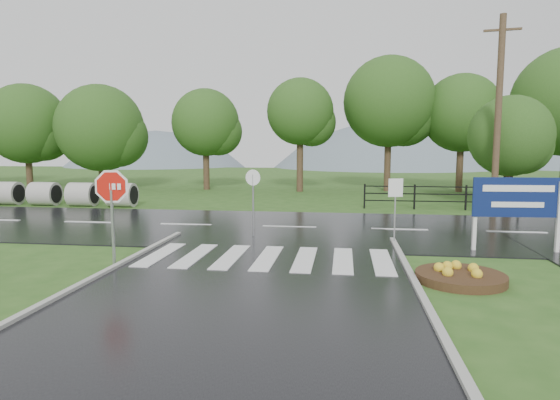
# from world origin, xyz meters

# --- Properties ---
(ground) EXTENTS (120.00, 120.00, 0.00)m
(ground) POSITION_xyz_m (0.00, 0.00, 0.00)
(ground) COLOR #2D541C
(ground) RESTS_ON ground
(main_road) EXTENTS (90.00, 8.00, 0.04)m
(main_road) POSITION_xyz_m (0.00, 10.00, 0.00)
(main_road) COLOR black
(main_road) RESTS_ON ground
(crosswalk) EXTENTS (6.50, 2.80, 0.02)m
(crosswalk) POSITION_xyz_m (0.00, 5.00, 0.06)
(crosswalk) COLOR silver
(crosswalk) RESTS_ON ground
(fence_west) EXTENTS (9.58, 0.08, 1.20)m
(fence_west) POSITION_xyz_m (7.75, 16.00, 0.72)
(fence_west) COLOR black
(fence_west) RESTS_ON ground
(hills) EXTENTS (102.00, 48.00, 48.00)m
(hills) POSITION_xyz_m (3.49, 65.00, -15.54)
(hills) COLOR slate
(hills) RESTS_ON ground
(treeline) EXTENTS (83.20, 5.20, 10.00)m
(treeline) POSITION_xyz_m (1.00, 24.00, 0.00)
(treeline) COLOR #244B17
(treeline) RESTS_ON ground
(culvert_pipes) EXTENTS (9.70, 1.20, 1.20)m
(culvert_pipes) POSITION_xyz_m (-13.28, 15.00, 0.60)
(culvert_pipes) COLOR #9E9B93
(culvert_pipes) RESTS_ON ground
(stop_sign) EXTENTS (1.14, 0.20, 2.59)m
(stop_sign) POSITION_xyz_m (-3.79, 3.92, 1.81)
(stop_sign) COLOR #939399
(stop_sign) RESTS_ON ground
(estate_billboard) EXTENTS (2.45, 0.18, 2.15)m
(estate_billboard) POSITION_xyz_m (6.85, 6.83, 1.48)
(estate_billboard) COLOR silver
(estate_billboard) RESTS_ON ground
(flower_bed) EXTENTS (1.96, 1.96, 0.39)m
(flower_bed) POSITION_xyz_m (4.61, 3.58, 0.15)
(flower_bed) COLOR #332111
(flower_bed) RESTS_ON ground
(reg_sign_small) EXTENTS (0.45, 0.14, 2.05)m
(reg_sign_small) POSITION_xyz_m (3.55, 7.40, 1.46)
(reg_sign_small) COLOR #939399
(reg_sign_small) RESTS_ON ground
(reg_sign_round) EXTENTS (0.51, 0.15, 2.26)m
(reg_sign_round) POSITION_xyz_m (-0.98, 8.03, 1.43)
(reg_sign_round) COLOR #939399
(reg_sign_round) RESTS_ON ground
(utility_pole_east) EXTENTS (1.57, 0.33, 8.85)m
(utility_pole_east) POSITION_xyz_m (8.86, 15.50, 4.50)
(utility_pole_east) COLOR #473523
(utility_pole_east) RESTS_ON ground
(entrance_tree_left) EXTENTS (3.98, 3.98, 5.53)m
(entrance_tree_left) POSITION_xyz_m (10.09, 17.50, 3.52)
(entrance_tree_left) COLOR #3D2B1C
(entrance_tree_left) RESTS_ON ground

